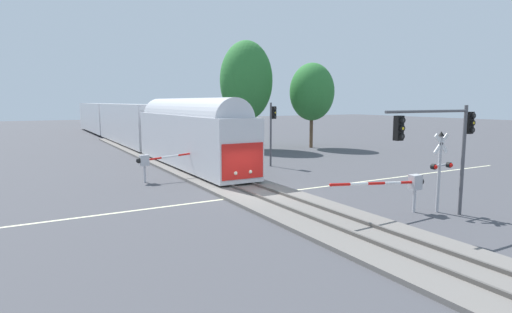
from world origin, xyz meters
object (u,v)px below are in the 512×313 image
object	(u,v)px
crossing_signal_mast	(440,163)
crossing_gate_near	(406,184)
commuter_train	(129,122)
traffic_signal_near_right	(443,134)
oak_far_right	(246,81)
traffic_signal_far_side	(272,124)
maple_right_background	(312,92)
crossing_gate_far	(156,159)

from	to	relation	value
crossing_signal_mast	crossing_gate_near	bearing A→B (deg)	159.72
commuter_train	traffic_signal_near_right	xyz separation A→B (m)	(4.55, -39.78, 1.10)
traffic_signal_near_right	oak_far_right	size ratio (longest dim) A/B	0.47
crossing_gate_near	traffic_signal_far_side	bearing A→B (deg)	81.67
crossing_gate_near	crossing_signal_mast	xyz separation A→B (m)	(1.57, -0.58, 0.92)
crossing_signal_mast	maple_right_background	bearing A→B (deg)	65.17
crossing_gate_near	crossing_gate_far	distance (m)	15.73
traffic_signal_near_right	traffic_signal_far_side	size ratio (longest dim) A/B	1.07
crossing_gate_near	crossing_signal_mast	distance (m)	1.91
crossing_gate_far	traffic_signal_far_side	size ratio (longest dim) A/B	1.22
commuter_train	traffic_signal_far_side	world-z (taller)	commuter_train
crossing_gate_near	traffic_signal_near_right	distance (m)	2.82
crossing_gate_far	commuter_train	bearing A→B (deg)	81.17
maple_right_background	oak_far_right	bearing A→B (deg)	159.29
crossing_gate_near	oak_far_right	world-z (taller)	oak_far_right
crossing_gate_near	oak_far_right	distance (m)	28.93
crossing_signal_mast	traffic_signal_near_right	world-z (taller)	traffic_signal_near_right
crossing_signal_mast	traffic_signal_far_side	world-z (taller)	traffic_signal_far_side
crossing_gate_far	traffic_signal_far_side	xyz separation A→B (m)	(10.08, 1.77, 2.00)
crossing_signal_mast	traffic_signal_near_right	size ratio (longest dim) A/B	0.70
traffic_signal_near_right	maple_right_background	bearing A→B (deg)	64.05
traffic_signal_far_side	crossing_signal_mast	bearing A→B (deg)	-92.46
commuter_train	oak_far_right	xyz separation A→B (m)	(10.37, -10.85, 4.75)
commuter_train	traffic_signal_near_right	world-z (taller)	commuter_train
traffic_signal_far_side	crossing_gate_far	bearing A→B (deg)	-170.04
commuter_train	maple_right_background	xyz separation A→B (m)	(17.34, -13.48, 3.56)
crossing_gate_far	maple_right_background	xyz separation A→B (m)	(21.19, 11.28, 4.84)
maple_right_background	crossing_signal_mast	bearing A→B (deg)	-114.83
crossing_gate_near	commuter_train	bearing A→B (deg)	95.91
commuter_train	crossing_signal_mast	distance (m)	39.38
crossing_gate_near	oak_far_right	xyz separation A→B (m)	(6.39, 27.56, 6.05)
traffic_signal_far_side	maple_right_background	bearing A→B (deg)	40.55
crossing_gate_near	crossing_signal_mast	size ratio (longest dim) A/B	1.48
crossing_gate_near	crossing_gate_far	size ratio (longest dim) A/B	0.91
crossing_gate_near	maple_right_background	bearing A→B (deg)	61.79
crossing_gate_near	maple_right_background	size ratio (longest dim) A/B	0.60
traffic_signal_far_side	oak_far_right	bearing A→B (deg)	71.18
crossing_gate_far	oak_far_right	world-z (taller)	oak_far_right
commuter_train	oak_far_right	world-z (taller)	oak_far_right
traffic_signal_near_right	maple_right_background	distance (m)	29.35
crossing_gate_near	crossing_signal_mast	bearing A→B (deg)	-20.28
maple_right_background	traffic_signal_near_right	bearing A→B (deg)	-115.95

